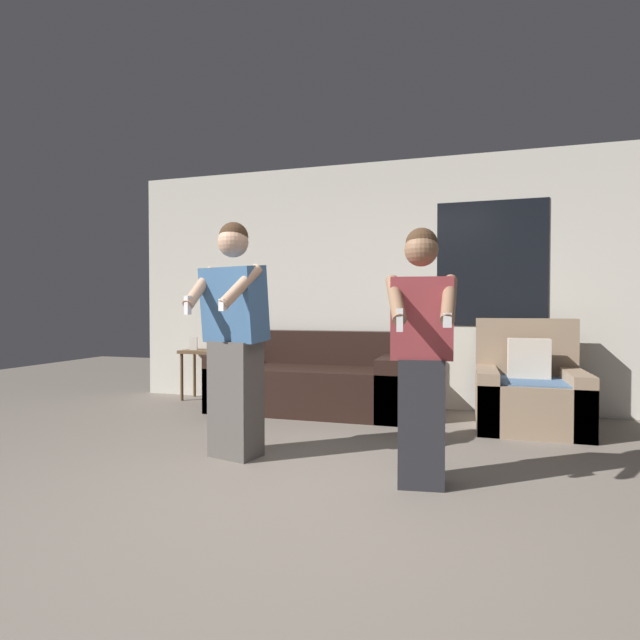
{
  "coord_description": "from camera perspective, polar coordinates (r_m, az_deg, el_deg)",
  "views": [
    {
      "loc": [
        0.88,
        -2.35,
        1.08
      ],
      "look_at": [
        -0.06,
        0.84,
        1.0
      ],
      "focal_mm": 28.0,
      "sensor_mm": 36.0,
      "label": 1
    }
  ],
  "objects": [
    {
      "name": "ground_plane",
      "position": [
        2.74,
        -4.13,
        -21.96
      ],
      "size": [
        14.0,
        14.0,
        0.0
      ],
      "primitive_type": "plane",
      "color": "slate"
    },
    {
      "name": "person_left",
      "position": [
        3.67,
        -9.77,
        -2.14
      ],
      "size": [
        0.53,
        0.56,
        1.71
      ],
      "color": "#56514C",
      "rests_on": "ground_plane"
    },
    {
      "name": "side_table",
      "position": [
        6.09,
        -13.19,
        -4.32
      ],
      "size": [
        0.49,
        0.36,
        0.74
      ],
      "color": "brown",
      "rests_on": "ground_plane"
    },
    {
      "name": "couch",
      "position": [
        5.32,
        -0.91,
        -7.11
      ],
      "size": [
        2.06,
        0.9,
        0.83
      ],
      "color": "black",
      "rests_on": "ground_plane"
    },
    {
      "name": "armchair",
      "position": [
        4.97,
        22.74,
        -7.62
      ],
      "size": [
        0.91,
        0.93,
        0.98
      ],
      "color": "#937A60",
      "rests_on": "ground_plane"
    },
    {
      "name": "person_right",
      "position": [
        3.1,
        11.45,
        -3.89
      ],
      "size": [
        0.43,
        0.49,
        1.57
      ],
      "color": "#28282D",
      "rests_on": "ground_plane"
    },
    {
      "name": "wall_back",
      "position": [
        5.59,
        7.52,
        4.11
      ],
      "size": [
        6.0,
        0.07,
        2.7
      ],
      "color": "beige",
      "rests_on": "ground_plane"
    }
  ]
}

